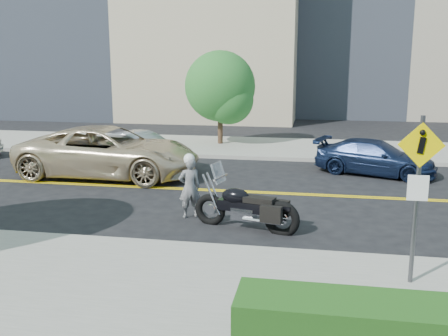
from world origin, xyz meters
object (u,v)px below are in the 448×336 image
Objects in this scene: pedestrian_sign at (418,184)px; parked_car_silver at (140,150)px; motorcycle at (246,197)px; motorcyclist at (190,186)px; parked_car_blue at (375,157)px; suv at (109,152)px.

parked_car_silver is at bearing 131.61° from pedestrian_sign.
motorcyclist is at bearing 170.77° from motorcycle.
motorcycle is (1.57, -0.67, -0.05)m from motorcyclist.
motorcyclist is 0.41× the size of parked_car_blue.
motorcycle reaches higher than parked_car_blue.
suv is 9.32m from parked_car_blue.
parked_car_blue is at bearing 88.22° from pedestrian_sign.
parked_car_silver is 8.58m from parked_car_blue.
motorcyclist is at bearing 144.61° from pedestrian_sign.
motorcyclist is 7.99m from parked_car_blue.
pedestrian_sign is at bearing -26.04° from motorcycle.
motorcycle is 0.42× the size of suv.
pedestrian_sign is 0.76× the size of parked_car_silver.
suv is at bearing 120.53° from parked_car_blue.
parked_car_silver is 0.95× the size of parked_car_blue.
motorcyclist reaches higher than motorcycle.
motorcycle reaches higher than parked_car_silver.
suv is (-3.88, 4.08, 0.02)m from motorcyclist.
parked_car_blue is (0.30, 9.54, -1.36)m from pedestrian_sign.
motorcycle is at bearing -122.81° from parked_car_silver.
parked_car_blue is (8.57, 0.22, -0.05)m from parked_car_silver.
suv is 1.83m from parked_car_silver.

